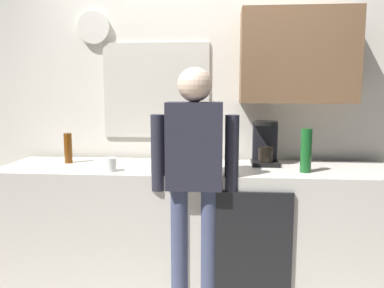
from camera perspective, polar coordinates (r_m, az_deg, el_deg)
kitchen_counter at (r=2.96m, az=0.81°, el=-11.94°), size 2.87×0.64×0.90m
dishwasher_panel at (r=2.67m, az=8.28°, el=-15.39°), size 0.56×0.02×0.81m
back_wall_assembly at (r=3.18m, az=2.94°, el=6.17°), size 4.47×0.42×2.60m
coffee_maker at (r=2.96m, az=10.65°, el=-0.17°), size 0.20×0.20×0.33m
bottle_green_wine at (r=2.75m, az=16.36°, el=-0.92°), size 0.07×0.07×0.30m
bottle_amber_beer at (r=3.12m, az=-17.69°, el=-0.57°), size 0.06×0.06×0.23m
bottle_olive_oil at (r=2.80m, az=-2.62°, el=-0.94°), size 0.06×0.06×0.25m
cup_white_mug at (r=2.74m, az=-11.83°, el=-2.96°), size 0.08×0.08×0.09m
mixing_bowl at (r=2.69m, az=0.14°, el=-3.17°), size 0.22×0.22×0.08m
person_at_sink at (r=2.53m, az=0.37°, el=-3.65°), size 0.57×0.22×1.60m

